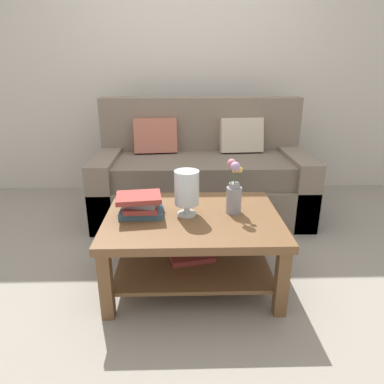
{
  "coord_description": "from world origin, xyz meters",
  "views": [
    {
      "loc": [
        -0.05,
        -2.25,
        1.36
      ],
      "look_at": [
        0.01,
        -0.12,
        0.57
      ],
      "focal_mm": 32.48,
      "sensor_mm": 36.0,
      "label": 1
    }
  ],
  "objects_px": {
    "book_stack_main": "(141,205)",
    "flower_pitcher": "(234,192)",
    "glass_hurricane_vase": "(187,189)",
    "couch": "(201,176)",
    "coffee_table": "(193,234)"
  },
  "relations": [
    {
      "from": "book_stack_main",
      "to": "flower_pitcher",
      "type": "distance_m",
      "value": 0.59
    },
    {
      "from": "couch",
      "to": "flower_pitcher",
      "type": "height_order",
      "value": "couch"
    },
    {
      "from": "book_stack_main",
      "to": "glass_hurricane_vase",
      "type": "relative_size",
      "value": 1.03
    },
    {
      "from": "coffee_table",
      "to": "flower_pitcher",
      "type": "height_order",
      "value": "flower_pitcher"
    },
    {
      "from": "couch",
      "to": "flower_pitcher",
      "type": "xyz_separation_m",
      "value": [
        0.14,
        -1.1,
        0.25
      ]
    },
    {
      "from": "couch",
      "to": "glass_hurricane_vase",
      "type": "xyz_separation_m",
      "value": [
        -0.15,
        -1.13,
        0.28
      ]
    },
    {
      "from": "flower_pitcher",
      "to": "glass_hurricane_vase",
      "type": "bearing_deg",
      "value": -174.02
    },
    {
      "from": "book_stack_main",
      "to": "glass_hurricane_vase",
      "type": "height_order",
      "value": "glass_hurricane_vase"
    },
    {
      "from": "couch",
      "to": "coffee_table",
      "type": "bearing_deg",
      "value": -95.8
    },
    {
      "from": "couch",
      "to": "coffee_table",
      "type": "height_order",
      "value": "couch"
    },
    {
      "from": "glass_hurricane_vase",
      "to": "flower_pitcher",
      "type": "bearing_deg",
      "value": 5.98
    },
    {
      "from": "couch",
      "to": "glass_hurricane_vase",
      "type": "bearing_deg",
      "value": -97.59
    },
    {
      "from": "coffee_table",
      "to": "book_stack_main",
      "type": "relative_size",
      "value": 3.68
    },
    {
      "from": "couch",
      "to": "book_stack_main",
      "type": "distance_m",
      "value": 1.23
    },
    {
      "from": "book_stack_main",
      "to": "flower_pitcher",
      "type": "bearing_deg",
      "value": 3.67
    }
  ]
}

